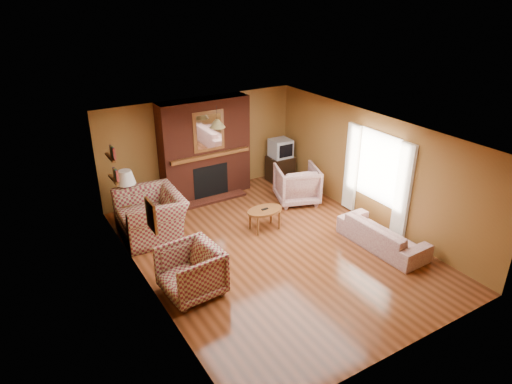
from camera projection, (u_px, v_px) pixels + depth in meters
floor at (273, 249)px, 9.06m from camera, size 6.50×6.50×0.00m
ceiling at (275, 133)px, 8.05m from camera, size 6.50×6.50×0.00m
wall_back at (201, 146)px, 11.08m from camera, size 6.50×0.00×6.50m
wall_front at (409, 283)px, 6.03m from camera, size 6.50×0.00×6.50m
wall_left at (145, 228)px, 7.38m from camera, size 0.00×6.50×6.50m
wall_right at (372, 168)px, 9.73m from camera, size 0.00×6.50×6.50m
fireplace at (205, 150)px, 10.88m from camera, size 2.20×0.82×2.40m
window_right at (376, 175)px, 9.59m from camera, size 0.10×1.85×2.00m
bookshelf at (113, 164)px, 8.68m from camera, size 0.09×0.55×0.71m
botanical_print at (151, 216)px, 7.01m from camera, size 0.05×0.40×0.50m
pendant_light at (217, 123)px, 10.01m from camera, size 0.36×0.36×0.48m
plaid_loveseat at (151, 215)px, 9.37m from camera, size 1.30×1.47×0.92m
plaid_armchair at (191, 272)px, 7.59m from camera, size 1.02×1.00×0.87m
floral_sofa at (382, 235)px, 9.02m from camera, size 0.80×1.89×0.55m
floral_armchair at (297, 184)px, 10.85m from camera, size 1.22×1.24×0.89m
coffee_table at (265, 212)px, 9.62m from camera, size 0.80×0.50×0.48m
side_table at (130, 212)px, 9.85m from camera, size 0.44×0.44×0.58m
table_lamp at (126, 184)px, 9.57m from camera, size 0.41×0.41×0.68m
tv_stand at (280, 168)px, 12.06m from camera, size 0.63×0.58×0.67m
crt_tv at (281, 148)px, 11.81m from camera, size 0.52×0.52×0.47m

